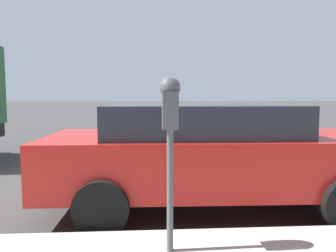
{
  "coord_description": "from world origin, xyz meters",
  "views": [
    {
      "loc": [
        -5.62,
        -0.41,
        1.56
      ],
      "look_at": [
        -2.31,
        -0.63,
        1.27
      ],
      "focal_mm": 35.0,
      "sensor_mm": 36.0,
      "label": 1
    }
  ],
  "objects": [
    {
      "name": "car_red",
      "position": [
        -1.12,
        -1.29,
        0.78
      ],
      "size": [
        2.11,
        4.62,
        1.45
      ],
      "rotation": [
        0.0,
        0.0,
        3.12
      ],
      "color": "#B21E19",
      "rests_on": "ground_plane"
    },
    {
      "name": "ground_plane",
      "position": [
        0.0,
        0.0,
        0.0
      ],
      "size": [
        220.0,
        220.0,
        0.0
      ],
      "primitive_type": "plane",
      "color": "#3D3A3A"
    },
    {
      "name": "parking_meter",
      "position": [
        -2.69,
        -0.62,
        1.36
      ],
      "size": [
        0.21,
        0.19,
        1.61
      ],
      "color": "#4C5156",
      "rests_on": "sidewalk"
    }
  ]
}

